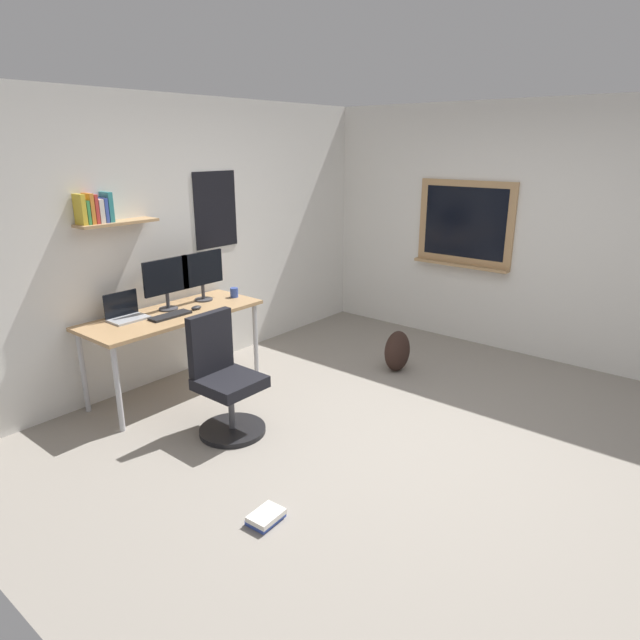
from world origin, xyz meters
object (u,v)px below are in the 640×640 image
(keyboard, at_px, (170,316))
(book_stack_on_floor, at_px, (266,517))
(monitor_primary, at_px, (167,280))
(computer_mouse, at_px, (196,308))
(coffee_mug, at_px, (234,293))
(office_chair, at_px, (224,383))
(laptop, at_px, (126,313))
(monitor_secondary, at_px, (202,273))
(backpack, at_px, (397,351))
(desk, at_px, (173,320))

(keyboard, bearing_deg, book_stack_on_floor, -111.32)
(monitor_primary, bearing_deg, keyboard, -122.87)
(computer_mouse, relative_size, coffee_mug, 1.13)
(office_chair, relative_size, coffee_mug, 10.33)
(laptop, xyz_separation_m, coffee_mug, (1.06, -0.18, -0.01))
(monitor_primary, xyz_separation_m, monitor_secondary, (0.40, 0.00, 0.00))
(laptop, xyz_separation_m, monitor_primary, (0.40, -0.05, 0.22))
(monitor_primary, height_order, computer_mouse, monitor_primary)
(computer_mouse, relative_size, backpack, 0.25)
(laptop, bearing_deg, coffee_mug, -9.84)
(backpack, bearing_deg, office_chair, 168.09)
(desk, distance_m, keyboard, 0.14)
(laptop, relative_size, backpack, 0.75)
(book_stack_on_floor, bearing_deg, coffee_mug, 51.64)
(office_chair, height_order, monitor_secondary, monitor_secondary)
(laptop, relative_size, computer_mouse, 2.98)
(monitor_primary, height_order, keyboard, monitor_primary)
(office_chair, height_order, keyboard, office_chair)
(backpack, height_order, book_stack_on_floor, backpack)
(keyboard, relative_size, coffee_mug, 4.02)
(monitor_primary, bearing_deg, book_stack_on_floor, -112.47)
(monitor_primary, bearing_deg, laptop, 173.12)
(office_chair, relative_size, monitor_primary, 2.05)
(keyboard, xyz_separation_m, coffee_mug, (0.78, 0.05, 0.04))
(laptop, distance_m, monitor_primary, 0.46)
(keyboard, height_order, book_stack_on_floor, keyboard)
(backpack, bearing_deg, coffee_mug, 127.95)
(keyboard, bearing_deg, laptop, 140.12)
(monitor_primary, xyz_separation_m, computer_mouse, (0.16, -0.19, -0.25))
(book_stack_on_floor, bearing_deg, monitor_primary, 67.53)
(office_chair, bearing_deg, computer_mouse, 63.62)
(monitor_secondary, xyz_separation_m, backpack, (1.25, -1.40, -0.82))
(computer_mouse, xyz_separation_m, coffee_mug, (0.50, 0.05, 0.03))
(computer_mouse, height_order, book_stack_on_floor, computer_mouse)
(laptop, distance_m, book_stack_on_floor, 2.26)
(monitor_primary, relative_size, monitor_secondary, 1.00)
(coffee_mug, bearing_deg, computer_mouse, -174.28)
(desk, distance_m, monitor_secondary, 0.57)
(laptop, height_order, backpack, laptop)
(office_chair, distance_m, book_stack_on_floor, 1.25)
(monitor_primary, relative_size, keyboard, 1.25)
(book_stack_on_floor, bearing_deg, laptop, 78.05)
(desk, xyz_separation_m, backpack, (1.69, -1.30, -0.47))
(backpack, bearing_deg, monitor_secondary, 131.66)
(laptop, relative_size, monitor_primary, 0.67)
(monitor_secondary, xyz_separation_m, coffee_mug, (0.26, -0.14, -0.22))
(monitor_secondary, xyz_separation_m, computer_mouse, (-0.24, -0.19, -0.25))
(desk, height_order, keyboard, keyboard)
(monitor_primary, bearing_deg, office_chair, -103.72)
(desk, relative_size, keyboard, 4.32)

